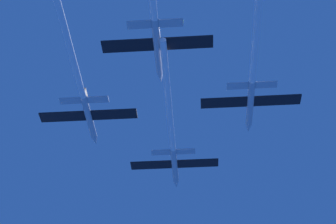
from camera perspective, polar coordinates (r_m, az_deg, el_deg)
The scene contains 3 objects.
jet_lead at distance 89.11m, azimuth 0.45°, elevation -2.85°, with size 16.68×38.19×2.76m.
jet_left_wing at distance 79.33m, azimuth -10.34°, elevation 4.26°, with size 16.68×41.63×2.76m.
jet_right_wing at distance 79.16m, azimuth 9.72°, elevation 5.12°, with size 16.68×37.37×2.76m.
Camera 1 is at (4.13, -76.30, -57.31)m, focal length 53.34 mm.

